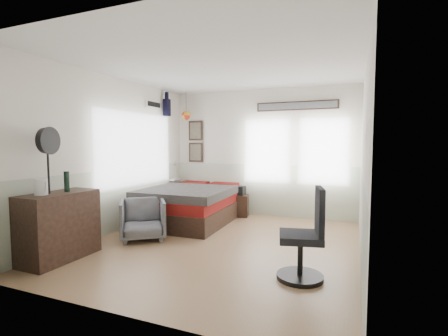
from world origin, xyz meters
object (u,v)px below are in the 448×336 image
at_px(armchair, 143,219).
at_px(bed, 192,205).
at_px(dresser, 59,226).
at_px(task_chair, 306,242).
at_px(nightstand, 237,205).

bearing_deg(armchair, bed, 45.42).
relative_size(dresser, task_chair, 0.94).
xyz_separation_m(bed, armchair, (-0.18, -1.36, -0.01)).
bearing_deg(nightstand, task_chair, -69.85).
distance_m(bed, nightstand, 1.06).
height_order(bed, nightstand, bed).
height_order(bed, armchair, bed).
height_order(nightstand, task_chair, task_chair).
relative_size(bed, armchair, 3.07).
bearing_deg(armchair, nightstand, 31.22).
relative_size(bed, task_chair, 2.07).
bearing_deg(task_chair, bed, 128.86).
xyz_separation_m(dresser, task_chair, (3.14, 0.58, -0.02)).
distance_m(bed, task_chair, 3.19).
height_order(dresser, task_chair, task_chair).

